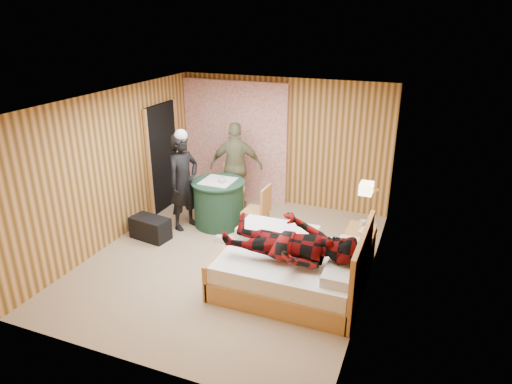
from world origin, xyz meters
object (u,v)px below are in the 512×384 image
at_px(nightstand, 359,246).
at_px(man_at_table, 236,167).
at_px(chair_near, 260,207).
at_px(chair_far, 234,183).
at_px(duffel_bag, 150,228).
at_px(round_table, 219,203).
at_px(woman_standing, 184,182).
at_px(man_on_bed, 290,234).
at_px(bed, 292,268).
at_px(wall_lamp, 366,188).

height_order(nightstand, man_at_table, man_at_table).
height_order(chair_near, man_at_table, man_at_table).
bearing_deg(chair_far, nightstand, -46.01).
relative_size(chair_near, duffel_bag, 1.36).
distance_m(round_table, woman_standing, 0.74).
bearing_deg(nightstand, chair_far, 155.58).
height_order(chair_far, man_on_bed, man_on_bed).
xyz_separation_m(bed, chair_far, (-1.88, 2.22, 0.24)).
distance_m(wall_lamp, nightstand, 1.02).
relative_size(woman_standing, man_at_table, 1.00).
bearing_deg(bed, wall_lamp, 47.48).
relative_size(wall_lamp, round_table, 0.27).
bearing_deg(nightstand, round_table, 170.13).
relative_size(chair_far, woman_standing, 0.54).
height_order(woman_standing, man_at_table, same).
bearing_deg(nightstand, wall_lamp, -74.11).
bearing_deg(woman_standing, man_on_bed, -101.30).
height_order(woman_standing, man_on_bed, man_on_bed).
height_order(duffel_bag, man_on_bed, man_on_bed).
distance_m(chair_far, man_at_table, 0.33).
xyz_separation_m(duffel_bag, man_at_table, (0.85, 1.73, 0.67)).
distance_m(bed, duffel_bag, 2.76).
xyz_separation_m(woman_standing, man_at_table, (0.51, 1.11, 0.00)).
xyz_separation_m(round_table, man_at_table, (-0.00, 0.80, 0.44)).
bearing_deg(duffel_bag, chair_far, 72.54).
distance_m(bed, chair_far, 2.92).
xyz_separation_m(chair_far, woman_standing, (-0.48, -1.05, 0.32)).
relative_size(nightstand, round_table, 0.62).
bearing_deg(bed, man_at_table, 129.18).
bearing_deg(round_table, man_on_bed, -42.19).
xyz_separation_m(wall_lamp, man_at_table, (-2.65, 1.41, -0.44)).
bearing_deg(man_at_table, bed, 113.21).
height_order(round_table, chair_far, chair_far).
bearing_deg(round_table, chair_near, -8.21).
bearing_deg(man_at_table, chair_near, 116.67).
bearing_deg(man_on_bed, bed, 95.71).
relative_size(wall_lamp, man_at_table, 0.15).
xyz_separation_m(wall_lamp, duffel_bag, (-3.50, -0.32, -1.11)).
distance_m(nightstand, man_at_table, 2.95).
bearing_deg(man_at_table, round_table, 74.04).
height_order(chair_far, duffel_bag, chair_far).
xyz_separation_m(wall_lamp, round_table, (-2.65, 0.61, -0.87)).
bearing_deg(chair_far, chair_near, -66.13).
distance_m(nightstand, chair_near, 1.80).
xyz_separation_m(duffel_bag, woman_standing, (0.34, 0.62, 0.67)).
height_order(wall_lamp, chair_far, wall_lamp).
distance_m(wall_lamp, woman_standing, 3.20).
xyz_separation_m(chair_far, duffel_bag, (-0.82, -1.67, -0.35)).
distance_m(chair_far, chair_near, 1.23).
bearing_deg(nightstand, man_on_bed, -120.36).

